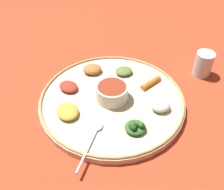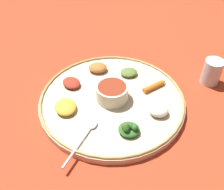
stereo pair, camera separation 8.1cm
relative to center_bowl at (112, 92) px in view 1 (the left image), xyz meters
The scene contains 13 objects.
ground_plane 0.05m from the center_bowl, ahead, with size 2.40×2.40×0.00m, color #B7381E.
platter 0.04m from the center_bowl, ahead, with size 0.45×0.45×0.02m, color #C6B293.
platter_rim 0.02m from the center_bowl, ahead, with size 0.44×0.44×0.01m, color tan.
center_bowl is the anchor object (origin of this frame).
spoon 0.16m from the center_bowl, 124.85° to the left, with size 0.11×0.15×0.01m.
greens_pile 0.14m from the center_bowl, 169.35° to the left, with size 0.08×0.08×0.04m.
carrot_near_spoon 0.15m from the center_bowl, 99.54° to the right, with size 0.02×0.09×0.02m.
mound_chickpea 0.15m from the center_bowl, 10.15° to the right, with size 0.06×0.05×0.03m, color #B2662D.
mound_rice_white 0.15m from the center_bowl, 145.15° to the right, with size 0.06×0.05×0.03m, color silver.
mound_beet 0.15m from the center_bowl, 34.85° to the left, with size 0.06×0.05×0.02m, color maroon.
mound_collards 0.13m from the center_bowl, 55.15° to the right, with size 0.06×0.05×0.02m, color #567033.
mound_lentil_yellow 0.14m from the center_bowl, 79.85° to the left, with size 0.07×0.06×0.02m, color gold.
drinking_glass 0.35m from the center_bowl, 101.78° to the right, with size 0.06×0.06×0.09m.
Camera 1 is at (-0.47, 0.36, 0.59)m, focal length 42.71 mm.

